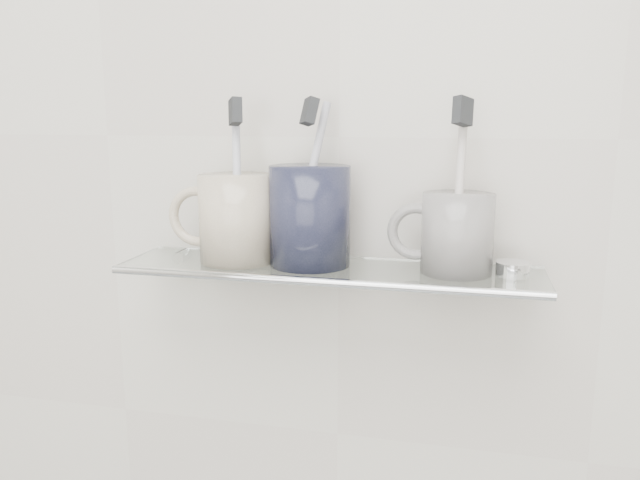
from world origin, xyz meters
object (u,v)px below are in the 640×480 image
(mug_right, at_px, (457,233))
(mug_left, at_px, (238,218))
(mug_center, at_px, (310,216))
(shelf_glass, at_px, (328,270))

(mug_right, bearing_deg, mug_left, 163.77)
(mug_left, bearing_deg, mug_center, -23.41)
(mug_left, height_order, mug_right, mug_left)
(mug_center, relative_size, mug_right, 1.30)
(shelf_glass, xyz_separation_m, mug_left, (-0.11, 0.00, 0.06))
(mug_left, bearing_deg, shelf_glass, -25.92)
(mug_left, distance_m, mug_right, 0.26)
(shelf_glass, xyz_separation_m, mug_center, (-0.02, 0.00, 0.06))
(shelf_glass, bearing_deg, mug_left, 177.49)
(mug_right, bearing_deg, mug_center, 163.77)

